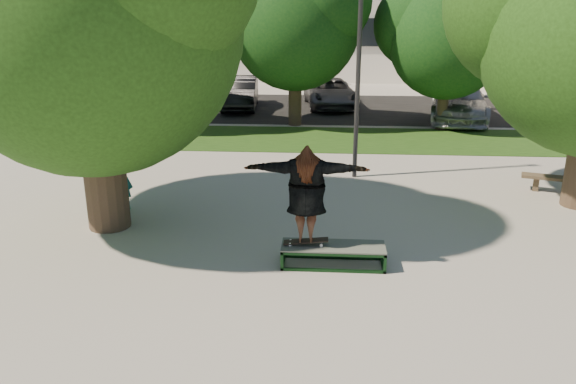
# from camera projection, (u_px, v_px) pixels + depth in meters

# --- Properties ---
(ground) EXTENTS (120.00, 120.00, 0.00)m
(ground) POSITION_uv_depth(u_px,v_px,m) (312.00, 252.00, 10.39)
(ground) COLOR #9F9B92
(ground) RESTS_ON ground
(grass_strip) EXTENTS (30.00, 4.00, 0.02)m
(grass_strip) POSITION_uv_depth(u_px,v_px,m) (349.00, 139.00, 19.33)
(grass_strip) COLOR #1A3E11
(grass_strip) RESTS_ON ground
(asphalt_strip) EXTENTS (40.00, 8.00, 0.01)m
(asphalt_strip) POSITION_uv_depth(u_px,v_px,m) (322.00, 108.00, 25.57)
(asphalt_strip) COLOR black
(asphalt_strip) RESTS_ON ground
(tree_left) EXTENTS (6.96, 5.95, 7.12)m
(tree_left) POSITION_uv_depth(u_px,v_px,m) (84.00, 1.00, 10.34)
(tree_left) COLOR #38281E
(tree_left) RESTS_ON ground
(bg_tree_left) EXTENTS (5.28, 4.51, 5.77)m
(bg_tree_left) POSITION_uv_depth(u_px,v_px,m) (139.00, 25.00, 20.17)
(bg_tree_left) COLOR #38281E
(bg_tree_left) RESTS_ON ground
(bg_tree_mid) EXTENTS (5.76, 4.92, 6.24)m
(bg_tree_mid) POSITION_uv_depth(u_px,v_px,m) (293.00, 17.00, 20.67)
(bg_tree_mid) COLOR #38281E
(bg_tree_mid) RESTS_ON ground
(bg_tree_right) EXTENTS (5.04, 4.31, 5.43)m
(bg_tree_right) POSITION_uv_depth(u_px,v_px,m) (447.00, 33.00, 19.99)
(bg_tree_right) COLOR #38281E
(bg_tree_right) RESTS_ON ground
(lamppost) EXTENTS (0.25, 0.15, 6.11)m
(lamppost) POSITION_uv_depth(u_px,v_px,m) (359.00, 56.00, 14.09)
(lamppost) COLOR #2D2D30
(lamppost) RESTS_ON ground
(grind_box) EXTENTS (1.80, 0.60, 0.38)m
(grind_box) POSITION_uv_depth(u_px,v_px,m) (333.00, 255.00, 9.80)
(grind_box) COLOR black
(grind_box) RESTS_ON ground
(skater_rig) EXTENTS (2.10, 0.61, 1.78)m
(skater_rig) POSITION_uv_depth(u_px,v_px,m) (306.00, 194.00, 9.48)
(skater_rig) COLOR white
(skater_rig) RESTS_ON grind_box
(bystander) EXTENTS (0.61, 0.43, 1.59)m
(bystander) POSITION_uv_depth(u_px,v_px,m) (119.00, 175.00, 12.36)
(bystander) COLOR #1C6A67
(bystander) RESTS_ON ground
(car_silver_a) EXTENTS (2.31, 4.78, 1.57)m
(car_silver_a) POSITION_uv_depth(u_px,v_px,m) (142.00, 90.00, 25.46)
(car_silver_a) COLOR #9F9FA3
(car_silver_a) RESTS_ON asphalt_strip
(car_dark) EXTENTS (1.85, 4.42, 1.42)m
(car_dark) POSITION_uv_depth(u_px,v_px,m) (240.00, 93.00, 25.21)
(car_dark) COLOR black
(car_dark) RESTS_ON asphalt_strip
(car_grey) EXTENTS (2.70, 4.88, 1.29)m
(car_grey) POSITION_uv_depth(u_px,v_px,m) (331.00, 93.00, 25.59)
(car_grey) COLOR #56565B
(car_grey) RESTS_ON asphalt_strip
(car_silver_b) EXTENTS (3.09, 5.62, 1.54)m
(car_silver_b) POSITION_uv_depth(u_px,v_px,m) (459.00, 101.00, 22.59)
(car_silver_b) COLOR #A3A3A7
(car_silver_b) RESTS_ON asphalt_strip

